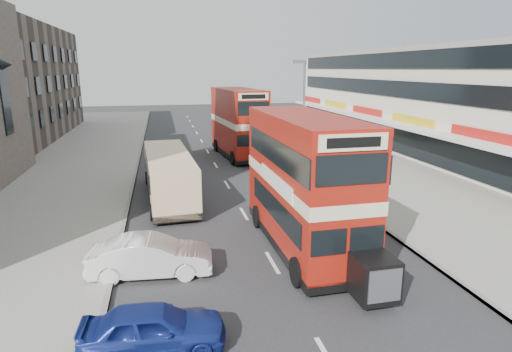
{
  "coord_description": "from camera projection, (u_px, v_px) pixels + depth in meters",
  "views": [
    {
      "loc": [
        -4.0,
        -13.05,
        7.52
      ],
      "look_at": [
        0.17,
        5.8,
        2.62
      ],
      "focal_mm": 29.8,
      "sensor_mm": 36.0,
      "label": 1
    }
  ],
  "objects": [
    {
      "name": "car_right_c",
      "position": [
        253.0,
        135.0,
        45.2
      ],
      "size": [
        3.96,
        1.73,
        1.33
      ],
      "primitive_type": "imported",
      "rotation": [
        0.0,
        0.0,
        -1.61
      ],
      "color": "#587FB0",
      "rests_on": "ground"
    },
    {
      "name": "bus_second",
      "position": [
        238.0,
        122.0,
        36.76
      ],
      "size": [
        3.72,
        10.34,
        5.65
      ],
      "rotation": [
        0.0,
        0.0,
        3.24
      ],
      "color": "black",
      "rests_on": "ground"
    },
    {
      "name": "car_left_near",
      "position": [
        153.0,
        328.0,
        11.53
      ],
      "size": [
        4.01,
        1.79,
        1.34
      ],
      "primitive_type": "imported",
      "rotation": [
        0.0,
        0.0,
        1.52
      ],
      "color": "navy",
      "rests_on": "ground"
    },
    {
      "name": "cyclist",
      "position": [
        277.0,
        156.0,
        34.19
      ],
      "size": [
        0.73,
        1.79,
        1.93
      ],
      "rotation": [
        0.0,
        0.0,
        -0.07
      ],
      "color": "gray",
      "rests_on": "ground"
    },
    {
      "name": "pedestrian_near",
      "position": [
        346.0,
        163.0,
        30.1
      ],
      "size": [
        0.69,
        0.52,
        1.71
      ],
      "primitive_type": "imported",
      "rotation": [
        0.0,
        0.0,
        3.29
      ],
      "color": "gray",
      "rests_on": "pavement_right"
    },
    {
      "name": "commercial_row",
      "position": [
        428.0,
        100.0,
        38.88
      ],
      "size": [
        9.9,
        46.2,
        9.3
      ],
      "color": "silver",
      "rests_on": "ground"
    },
    {
      "name": "car_right_a",
      "position": [
        286.0,
        164.0,
        31.64
      ],
      "size": [
        4.19,
        1.97,
        1.18
      ],
      "primitive_type": "imported",
      "rotation": [
        0.0,
        0.0,
        -1.65
      ],
      "color": "#AA1911",
      "rests_on": "ground"
    },
    {
      "name": "kerb_right",
      "position": [
        289.0,
        161.0,
        35.22
      ],
      "size": [
        0.2,
        90.0,
        0.16
      ],
      "primitive_type": "cube",
      "color": "gray",
      "rests_on": "ground"
    },
    {
      "name": "pavement_right",
      "position": [
        355.0,
        158.0,
        36.46
      ],
      "size": [
        12.0,
        90.0,
        0.15
      ],
      "primitive_type": "cube",
      "color": "gray",
      "rests_on": "ground"
    },
    {
      "name": "ground",
      "position": [
        287.0,
        287.0,
        15.03
      ],
      "size": [
        160.0,
        160.0,
        0.0
      ],
      "primitive_type": "plane",
      "color": "#28282B",
      "rests_on": "ground"
    },
    {
      "name": "pavement_left",
      "position": [
        54.0,
        172.0,
        31.43
      ],
      "size": [
        12.0,
        90.0,
        0.15
      ],
      "primitive_type": "cube",
      "color": "gray",
      "rests_on": "ground"
    },
    {
      "name": "car_right_b",
      "position": [
        269.0,
        152.0,
        36.62
      ],
      "size": [
        3.89,
        1.92,
        1.06
      ],
      "primitive_type": "imported",
      "rotation": [
        0.0,
        0.0,
        -1.53
      ],
      "color": "#C27F13",
      "rests_on": "ground"
    },
    {
      "name": "road_surface",
      "position": [
        216.0,
        165.0,
        33.96
      ],
      "size": [
        12.0,
        90.0,
        0.01
      ],
      "primitive_type": "cube",
      "color": "#28282B",
      "rests_on": "ground"
    },
    {
      "name": "street_lamp",
      "position": [
        303.0,
        105.0,
        32.26
      ],
      "size": [
        1.0,
        0.2,
        8.12
      ],
      "color": "slate",
      "rests_on": "ground"
    },
    {
      "name": "pedestrian_far",
      "position": [
        276.0,
        131.0,
        44.75
      ],
      "size": [
        1.17,
        0.94,
        1.86
      ],
      "primitive_type": "imported",
      "rotation": [
        0.0,
        0.0,
        0.53
      ],
      "color": "gray",
      "rests_on": "pavement_right"
    },
    {
      "name": "coach",
      "position": [
        169.0,
        174.0,
        24.95
      ],
      "size": [
        3.01,
        9.75,
        2.55
      ],
      "rotation": [
        0.0,
        0.0,
        0.06
      ],
      "color": "black",
      "rests_on": "ground"
    },
    {
      "name": "car_left_front",
      "position": [
        151.0,
        256.0,
        15.76
      ],
      "size": [
        4.64,
        1.98,
        1.49
      ],
      "primitive_type": "imported",
      "rotation": [
        0.0,
        0.0,
        1.48
      ],
      "color": "white",
      "rests_on": "ground"
    },
    {
      "name": "bus_main",
      "position": [
        305.0,
        183.0,
        17.68
      ],
      "size": [
        2.9,
        10.01,
        5.51
      ],
      "rotation": [
        0.0,
        0.0,
        3.16
      ],
      "color": "black",
      "rests_on": "ground"
    },
    {
      "name": "kerb_left",
      "position": [
        137.0,
        168.0,
        32.67
      ],
      "size": [
        0.2,
        90.0,
        0.16
      ],
      "primitive_type": "cube",
      "color": "gray",
      "rests_on": "ground"
    }
  ]
}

